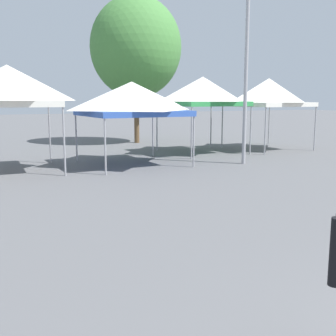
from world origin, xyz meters
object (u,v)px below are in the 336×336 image
light_pole_opposite_side (248,15)px  canopy_tent_center (203,91)px  canopy_tent_left_of_center (269,92)px  tree_behind_tents_center (136,47)px  canopy_tent_far_left (8,86)px  canopy_tent_behind_left (132,99)px

light_pole_opposite_side → canopy_tent_center: bearing=83.6°
canopy_tent_left_of_center → tree_behind_tents_center: bearing=127.8°
canopy_tent_far_left → light_pole_opposite_side: (8.05, -2.20, 2.56)m
canopy_tent_behind_left → tree_behind_tents_center: tree_behind_tents_center is taller
canopy_tent_left_of_center → light_pole_opposite_side: size_ratio=0.35×
canopy_tent_left_of_center → light_pole_opposite_side: (-3.98, -3.29, 2.67)m
canopy_tent_behind_left → canopy_tent_far_left: bearing=175.3°
canopy_tent_behind_left → canopy_tent_left_of_center: (7.77, 1.44, 0.30)m
canopy_tent_left_of_center → light_pole_opposite_side: 5.81m
tree_behind_tents_center → canopy_tent_center: bearing=-80.7°
tree_behind_tents_center → light_pole_opposite_side: bearing=-86.9°
canopy_tent_behind_left → canopy_tent_left_of_center: canopy_tent_left_of_center is taller
canopy_tent_left_of_center → tree_behind_tents_center: (-4.46, 5.75, 2.47)m
canopy_tent_behind_left → canopy_tent_left_of_center: 7.91m
canopy_tent_center → canopy_tent_behind_left: bearing=-157.4°
canopy_tent_far_left → light_pole_opposite_side: bearing=-15.3°
canopy_tent_center → light_pole_opposite_side: size_ratio=0.35×
canopy_tent_far_left → canopy_tent_left_of_center: (12.03, 1.09, -0.11)m
canopy_tent_far_left → canopy_tent_behind_left: 4.29m
canopy_tent_far_left → canopy_tent_center: size_ratio=1.03×
canopy_tent_center → tree_behind_tents_center: 6.04m
canopy_tent_behind_left → tree_behind_tents_center: (3.31, 7.19, 2.77)m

